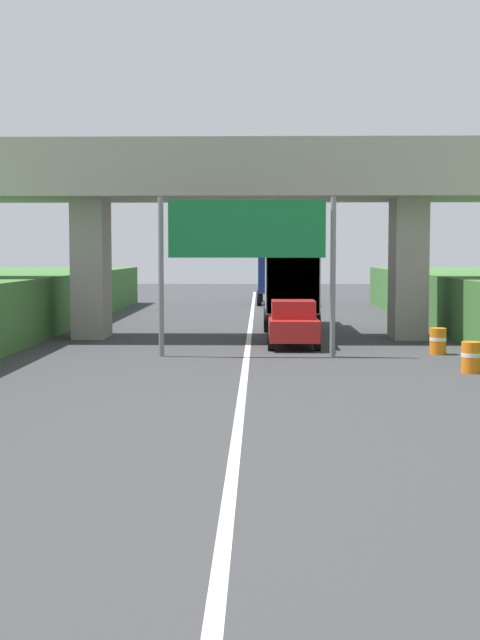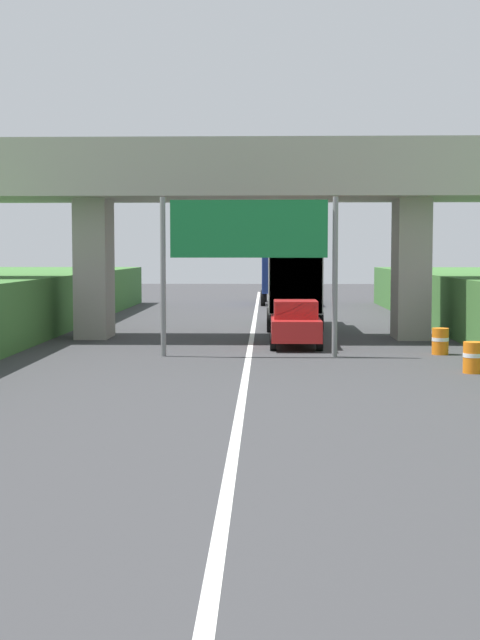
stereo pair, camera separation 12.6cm
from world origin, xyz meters
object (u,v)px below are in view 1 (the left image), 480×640
(overhead_highway_sign, at_px, (247,239))
(construction_barrel_4, at_px, (471,357))
(truck_blue, at_px, (275,275))
(car_red, at_px, (293,324))
(construction_barrel_5, at_px, (438,341))
(truck_green, at_px, (290,286))

(overhead_highway_sign, distance_m, construction_barrel_4, 8.36)
(overhead_highway_sign, bearing_deg, truck_blue, 87.25)
(overhead_highway_sign, xyz_separation_m, construction_barrel_4, (6.52, -3.94, -3.44))
(overhead_highway_sign, distance_m, car_red, 4.61)
(car_red, bearing_deg, truck_blue, 90.36)
(overhead_highway_sign, xyz_separation_m, construction_barrel_5, (6.50, 0.78, -3.44))
(construction_barrel_4, bearing_deg, truck_green, 106.91)
(truck_green, relative_size, construction_barrel_4, 8.11)
(truck_blue, distance_m, car_red, 27.70)
(overhead_highway_sign, height_order, truck_green, overhead_highway_sign)
(truck_blue, relative_size, construction_barrel_5, 8.11)
(car_red, height_order, construction_barrel_5, car_red)
(truck_blue, xyz_separation_m, car_red, (0.17, -27.68, -1.08))
(truck_blue, distance_m, construction_barrel_4, 35.05)
(construction_barrel_5, bearing_deg, truck_blue, 99.52)
(overhead_highway_sign, relative_size, truck_blue, 0.81)
(construction_barrel_5, bearing_deg, truck_green, 113.57)
(overhead_highway_sign, bearing_deg, construction_barrel_4, -31.12)
(truck_green, xyz_separation_m, construction_barrel_4, (4.68, -15.40, -1.47))
(truck_blue, height_order, construction_barrel_4, truck_blue)
(truck_green, bearing_deg, car_red, -91.28)
(truck_green, bearing_deg, overhead_highway_sign, -99.11)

